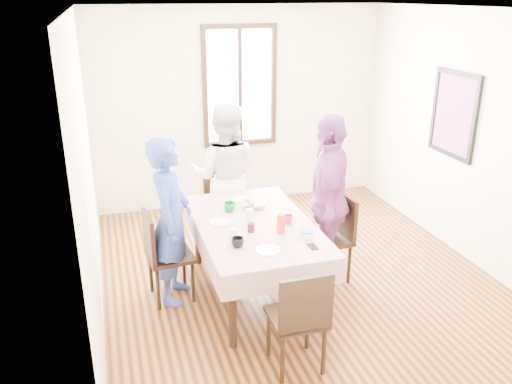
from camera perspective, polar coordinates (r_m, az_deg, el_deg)
ground at (r=5.73m, az=4.27°, el=-8.83°), size 4.50×4.50×0.00m
back_wall at (r=7.27m, az=-1.80°, el=9.08°), size 4.00×0.00×4.00m
right_wall at (r=6.19m, az=22.29°, el=5.44°), size 0.00×4.50×4.50m
window_frame at (r=7.20m, az=-1.78°, el=11.39°), size 1.02×0.06×1.62m
window_pane at (r=7.21m, az=-1.80°, el=11.40°), size 0.90×0.02×1.50m
art_poster at (r=6.36m, az=20.74°, el=7.89°), size 0.04×0.76×0.96m
dining_table at (r=5.21m, az=-0.16°, el=-7.29°), size 0.96×1.67×0.75m
tablecloth at (r=5.04m, az=-0.16°, el=-3.47°), size 1.08×1.79×0.01m
chair_left at (r=5.17m, az=-9.31°, el=-6.83°), size 0.46×0.46×0.91m
chair_right at (r=5.47m, az=7.81°, el=-5.10°), size 0.45×0.45×0.91m
chair_far at (r=6.18m, az=-3.20°, el=-1.80°), size 0.48×0.48×0.91m
chair_near at (r=4.23m, az=4.40°, el=-13.35°), size 0.42×0.42×0.91m
person_left at (r=5.01m, az=-9.30°, el=-3.14°), size 0.56×0.69×1.63m
person_far at (r=6.02m, az=-3.23°, el=1.62°), size 1.01×0.90×1.70m
person_right at (r=5.29m, az=7.82°, el=-0.94°), size 0.82×1.12×1.77m
mug_black at (r=4.56m, az=-2.01°, el=-5.49°), size 0.11×0.11×0.09m
mug_flag at (r=5.02m, az=3.51°, el=-2.97°), size 0.13×0.13×0.09m
mug_green at (r=5.29m, az=-2.90°, el=-1.63°), size 0.16×0.16×0.09m
serving_bowl at (r=5.40m, az=-0.18°, el=-1.35°), size 0.29×0.29×0.06m
juice_carton at (r=4.79m, az=2.72°, el=-3.48°), size 0.06×0.06×0.19m
butter_tub at (r=4.76m, az=5.47°, el=-4.61°), size 0.12×0.12×0.06m
jam_jar at (r=4.84m, az=-0.55°, el=-3.88°), size 0.06×0.06×0.09m
drinking_glass at (r=4.73m, az=-2.51°, el=-4.53°), size 0.06×0.06×0.09m
smartphone at (r=4.60m, az=6.17°, el=-5.92°), size 0.06×0.13×0.01m
flower_vase at (r=5.04m, az=-0.71°, el=-2.59°), size 0.06×0.06×0.13m
plate_left at (r=5.06m, az=-3.96°, el=-3.26°), size 0.20×0.20×0.01m
plate_right at (r=5.20m, az=3.23°, el=-2.54°), size 0.20×0.20×0.01m
plate_far at (r=5.60m, az=-1.78°, el=-0.76°), size 0.20×0.20×0.01m
plate_near at (r=4.51m, az=1.29°, el=-6.38°), size 0.20×0.20×0.01m
butter_lid at (r=4.74m, az=5.48°, el=-4.22°), size 0.12×0.12×0.01m
flower_bunch at (r=4.99m, az=-0.72°, el=-1.39°), size 0.09×0.09×0.10m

